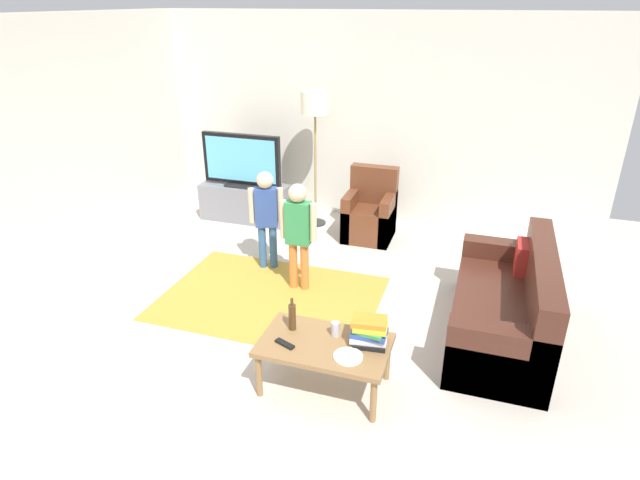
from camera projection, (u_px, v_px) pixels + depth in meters
ground at (300, 328)px, 4.95m from camera, size 7.80×7.80×0.00m
wall_back at (376, 120)px, 6.98m from camera, size 6.00×0.12×2.70m
wall_left at (15, 161)px, 5.23m from camera, size 0.12×6.00×2.70m
area_rug at (270, 298)px, 5.45m from camera, size 2.20×1.60×0.01m
tv_stand at (245, 203)px, 7.30m from camera, size 1.20×0.44×0.50m
tv at (242, 161)px, 7.03m from camera, size 1.10×0.28×0.71m
couch at (509, 310)px, 4.70m from camera, size 0.80×1.80×0.86m
armchair at (370, 215)px, 6.74m from camera, size 0.60×0.60×0.90m
floor_lamp at (315, 110)px, 6.61m from camera, size 0.36×0.36×1.78m
child_near_tv at (266, 211)px, 5.80m from camera, size 0.36×0.21×1.14m
child_center at (298, 227)px, 5.35m from camera, size 0.39×0.19×1.17m
coffee_table at (325, 348)px, 4.05m from camera, size 1.00×0.60×0.42m
book_stack at (370, 332)px, 3.98m from camera, size 0.30×0.23×0.22m
bottle at (292, 316)px, 4.15m from camera, size 0.06×0.06×0.28m
tv_remote at (285, 344)px, 4.00m from camera, size 0.18×0.11×0.02m
soda_can at (335, 329)px, 4.10m from camera, size 0.07×0.07×0.12m
plate at (348, 357)px, 3.86m from camera, size 0.22×0.22×0.02m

